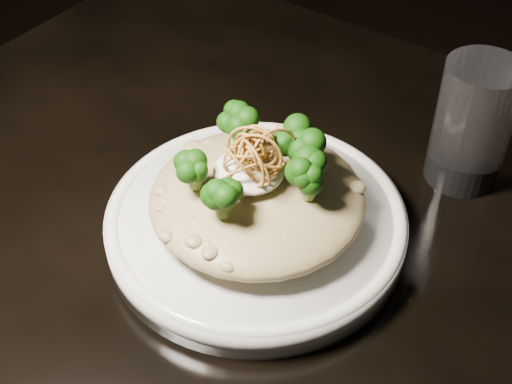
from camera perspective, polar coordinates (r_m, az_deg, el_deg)
table at (r=0.70m, az=6.06°, el=-11.65°), size 1.10×0.80×0.75m
plate at (r=0.65m, az=0.00°, el=-2.63°), size 0.27×0.27×0.03m
risotto at (r=0.63m, az=0.10°, el=-0.47°), size 0.19×0.19×0.04m
broccoli at (r=0.60m, az=-0.47°, el=2.59°), size 0.13×0.13×0.05m
cheese at (r=0.61m, az=-0.58°, el=1.71°), size 0.06×0.06×0.02m
shallots at (r=0.59m, az=0.01°, el=3.31°), size 0.05×0.05×0.04m
drinking_glass at (r=0.72m, az=16.93°, el=5.23°), size 0.08×0.08×0.13m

